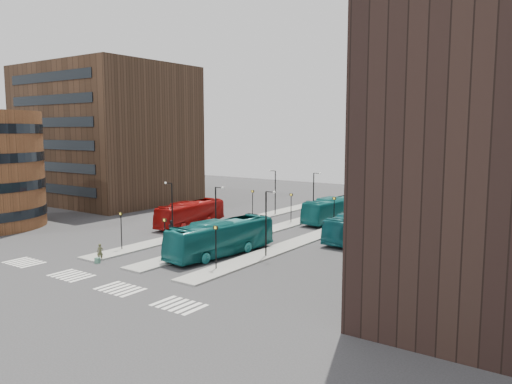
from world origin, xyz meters
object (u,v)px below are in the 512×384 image
Objects in this scene: red_bus at (190,214)px; commuter_c at (207,242)px; teal_bus_c at (357,226)px; suitcase at (97,260)px; teal_bus_b at (336,209)px; teal_bus_d at (415,203)px; traveller at (100,252)px; commuter_a at (171,228)px; commuter_b at (172,241)px; teal_bus_a at (221,238)px.

commuter_c is (10.24, -8.76, -0.62)m from red_bus.
suitcase is at bearing -120.72° from teal_bus_c.
teal_bus_b is 1.08× the size of teal_bus_d.
suitcase is at bearing -94.72° from traveller.
teal_bus_d is at bearing 27.86° from traveller.
commuter_a reaches higher than suitcase.
traveller is at bearing 110.96° from suitcase.
teal_bus_d is 34.79m from commuter_c.
commuter_c reaches higher than commuter_a.
commuter_b is (4.47, -4.41, -0.10)m from commuter_a.
teal_bus_a is 15.58m from teal_bus_c.
teal_bus_c is (6.70, -8.45, -0.10)m from teal_bus_b.
suitcase is at bearing -122.59° from teal_bus_a.
teal_bus_c is at bearing 140.84° from commuter_c.
traveller is 9.99m from commuter_c.
commuter_b is at bearing -72.72° from commuter_c.
commuter_a is (-17.66, -30.22, -0.64)m from teal_bus_d.
teal_bus_c is at bearing 12.08° from traveller.
teal_bus_d is 6.23× the size of commuter_a.
teal_bus_a is 6.96× the size of commuter_a.
commuter_b is (-5.65, -0.81, -0.91)m from teal_bus_a.
red_bus is at bearing 53.53° from commuter_b.
commuter_c is at bearing -124.13° from teal_bus_c.
teal_bus_b is 21.77m from commuter_c.
commuter_c is at bearing 175.45° from teal_bus_a.
teal_bus_c is 6.14× the size of commuter_c.
commuter_b is at bearing -102.62° from teal_bus_d.
teal_bus_a is at bearing -62.32° from commuter_b.
commuter_a is (-3.07, 12.27, 0.61)m from suitcase.
teal_bus_b reaches higher than traveller.
commuter_c is (4.91, 9.09, 0.63)m from suitcase.
teal_bus_b is at bearing 93.66° from teal_bus_a.
suitcase is at bearing 111.51° from commuter_a.
teal_bus_b is 7.56× the size of commuter_b.
teal_bus_a is 1.11× the size of teal_bus_c.
commuter_a reaches higher than traveller.
teal_bus_a is 21.96m from teal_bus_b.
commuter_c is at bearing 45.12° from suitcase.
teal_bus_d is at bearing 68.80° from teal_bus_b.
teal_bus_d is (14.59, 42.50, 1.25)m from suitcase.
commuter_c is at bearing -44.40° from red_bus.
teal_bus_c reaches higher than commuter_b.
teal_bus_a is 1.12× the size of teal_bus_d.
commuter_a is at bearing -113.67° from commuter_c.
teal_bus_b reaches higher than red_bus.
teal_bus_a reaches higher than teal_bus_d.
teal_bus_a reaches higher than commuter_c.
teal_bus_c reaches higher than commuter_c.
red_bus is 31.69m from teal_bus_d.
teal_bus_d is at bearing -112.84° from commuter_a.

